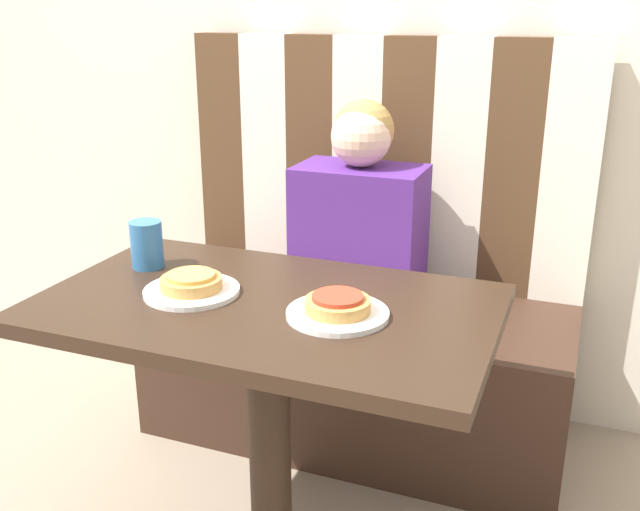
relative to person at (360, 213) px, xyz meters
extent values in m
cube|color=beige|center=(0.00, 0.33, 0.55)|extent=(7.00, 0.05, 2.60)
cube|color=#382319|center=(0.00, 0.00, -0.52)|extent=(1.31, 0.56, 0.46)
cube|color=#4C331E|center=(-0.58, 0.24, 0.11)|extent=(0.16, 0.08, 0.79)
cube|color=beige|center=(-0.41, 0.24, 0.11)|extent=(0.16, 0.08, 0.79)
cube|color=#4C331E|center=(-0.25, 0.24, 0.11)|extent=(0.16, 0.08, 0.79)
cube|color=beige|center=(-0.08, 0.24, 0.11)|extent=(0.16, 0.08, 0.79)
cube|color=#4C331E|center=(0.08, 0.24, 0.11)|extent=(0.16, 0.08, 0.79)
cube|color=beige|center=(0.25, 0.24, 0.11)|extent=(0.16, 0.08, 0.79)
cube|color=#4C331E|center=(0.41, 0.24, 0.11)|extent=(0.16, 0.08, 0.79)
cube|color=beige|center=(0.58, 0.24, 0.11)|extent=(0.16, 0.08, 0.79)
cube|color=black|center=(0.00, -0.66, -0.05)|extent=(1.00, 0.60, 0.03)
cylinder|color=black|center=(0.00, -0.66, -0.41)|extent=(0.10, 0.10, 0.68)
cube|color=#4C237A|center=(0.00, 0.00, -0.07)|extent=(0.38, 0.23, 0.42)
sphere|color=beige|center=(0.00, 0.00, 0.23)|extent=(0.18, 0.18, 0.18)
sphere|color=#AD8447|center=(0.00, 0.02, 0.24)|extent=(0.18, 0.18, 0.18)
cylinder|color=white|center=(-0.17, -0.68, -0.02)|extent=(0.22, 0.22, 0.01)
cylinder|color=white|center=(0.17, -0.68, -0.02)|extent=(0.22, 0.22, 0.01)
cylinder|color=#C68E47|center=(-0.17, -0.68, 0.00)|extent=(0.14, 0.14, 0.03)
cylinder|color=gold|center=(-0.17, -0.68, 0.02)|extent=(0.11, 0.11, 0.01)
cylinder|color=#C68E47|center=(0.17, -0.68, 0.00)|extent=(0.14, 0.14, 0.03)
cylinder|color=#B73823|center=(0.17, -0.68, 0.02)|extent=(0.11, 0.11, 0.01)
cylinder|color=#2D669E|center=(-0.37, -0.57, 0.03)|extent=(0.08, 0.08, 0.12)
camera|label=1|loc=(0.63, -1.96, 0.58)|focal=40.00mm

